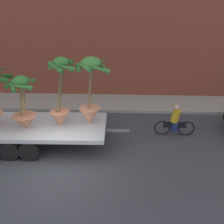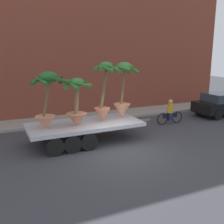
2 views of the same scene
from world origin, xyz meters
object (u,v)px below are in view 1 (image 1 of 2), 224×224
potted_palm_front (91,92)px  cyclist (175,122)px  flatbed_trailer (35,129)px  potted_palm_middle (24,107)px  potted_palm_rear (61,96)px

potted_palm_front → cyclist: (3.68, 0.88, -1.76)m
flatbed_trailer → potted_palm_middle: potted_palm_middle is taller
potted_palm_rear → potted_palm_middle: (-1.47, -0.25, -0.40)m
potted_palm_front → cyclist: bearing=13.5°
flatbed_trailer → potted_palm_middle: 1.22m
potted_palm_rear → cyclist: bearing=12.9°
potted_palm_rear → cyclist: 5.24m
potted_palm_rear → cyclist: size_ratio=1.59×
flatbed_trailer → potted_palm_middle: bearing=-127.9°
cyclist → potted_palm_rear: bearing=-167.1°
flatbed_trailer → cyclist: (6.08, 1.08, -0.09)m
flatbed_trailer → potted_palm_front: 2.93m
cyclist → flatbed_trailer: bearing=-170.0°
potted_palm_rear → potted_palm_middle: bearing=-170.3°
potted_palm_rear → potted_palm_front: (1.17, 0.23, 0.09)m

